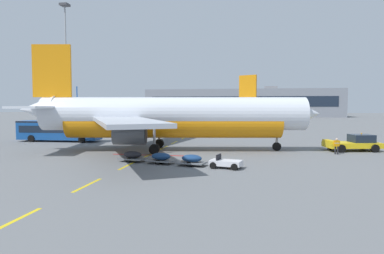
# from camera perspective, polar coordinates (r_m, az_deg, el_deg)

# --- Properties ---
(ground) EXTENTS (400.00, 400.00, 0.00)m
(ground) POSITION_cam_1_polar(r_m,az_deg,el_deg) (54.34, 21.75, -2.21)
(ground) COLOR slate
(apron_paint_markings) EXTENTS (8.00, 94.46, 0.01)m
(apron_paint_markings) POSITION_cam_1_polar(r_m,az_deg,el_deg) (51.42, -2.28, -2.26)
(apron_paint_markings) COLOR yellow
(apron_paint_markings) RESTS_ON ground
(airliner_foreground) EXTENTS (34.75, 34.17, 12.20)m
(airliner_foreground) POSITION_cam_1_polar(r_m,az_deg,el_deg) (39.71, -3.84, 1.71)
(airliner_foreground) COLOR silver
(airliner_foreground) RESTS_ON ground
(pushback_tug) EXTENTS (6.44, 4.09, 2.08)m
(pushback_tug) POSITION_cam_1_polar(r_m,az_deg,el_deg) (43.97, 25.28, -2.43)
(pushback_tug) COLOR yellow
(pushback_tug) RESTS_ON ground
(airliner_mid_left) EXTENTS (32.25, 34.13, 12.59)m
(airliner_mid_left) POSITION_cam_1_polar(r_m,az_deg,el_deg) (129.04, -18.47, 2.90)
(airliner_mid_left) COLOR silver
(airliner_mid_left) RESTS_ON ground
(airliner_far_right) EXTENTS (32.90, 31.06, 12.16)m
(airliner_far_right) POSITION_cam_1_polar(r_m,az_deg,el_deg) (87.28, 1.50, 2.74)
(airliner_far_right) COLOR silver
(airliner_far_right) RESTS_ON ground
(apron_shuttle_bus) EXTENTS (12.09, 3.27, 3.00)m
(apron_shuttle_bus) POSITION_cam_1_polar(r_m,az_deg,el_deg) (53.67, -21.13, -0.38)
(apron_shuttle_bus) COLOR #194C99
(apron_shuttle_bus) RESTS_ON ground
(fuel_service_truck) EXTENTS (7.29, 5.46, 3.14)m
(fuel_service_truck) POSITION_cam_1_polar(r_m,az_deg,el_deg) (67.88, -21.19, 0.31)
(fuel_service_truck) COLOR black
(fuel_service_truck) RESTS_ON ground
(baggage_train) EXTENTS (11.64, 4.01, 1.14)m
(baggage_train) POSITION_cam_1_polar(r_m,az_deg,el_deg) (30.61, -2.60, -5.28)
(baggage_train) COLOR silver
(baggage_train) RESTS_ON ground
(ground_crew_worker) EXTENTS (0.69, 0.38, 1.74)m
(ground_crew_worker) POSITION_cam_1_polar(r_m,az_deg,el_deg) (40.07, 22.86, -2.78)
(ground_crew_worker) COLOR #232328
(ground_crew_worker) RESTS_ON ground
(apron_light_mast_near) EXTENTS (1.80, 1.80, 27.48)m
(apron_light_mast_near) POSITION_cam_1_polar(r_m,az_deg,el_deg) (82.34, -20.20, 11.51)
(apron_light_mast_near) COLOR slate
(apron_light_mast_near) RESTS_ON ground
(terminal_satellite) EXTENTS (90.50, 24.38, 14.37)m
(terminal_satellite) POSITION_cam_1_polar(r_m,az_deg,el_deg) (169.12, 8.31, 3.96)
(terminal_satellite) COLOR gray
(terminal_satellite) RESTS_ON ground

